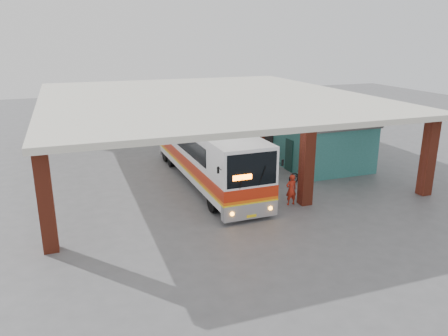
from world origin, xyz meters
name	(u,v)px	position (x,y,z in m)	size (l,w,h in m)	color
ground	(231,192)	(0.00, 0.00, 0.00)	(90.00, 90.00, 0.00)	#515154
brick_columns	(225,135)	(1.43, 5.00, 2.17)	(20.10, 21.60, 4.35)	maroon
canopy_roof	(204,97)	(0.50, 6.50, 4.50)	(21.00, 23.00, 0.30)	beige
shop_building	(311,140)	(7.49, 4.00, 1.56)	(5.20, 8.20, 3.11)	#2A6960
coach_bus	(206,151)	(-0.75, 2.22, 1.92)	(3.01, 13.32, 3.86)	white
motorcycle	(303,174)	(4.70, 0.17, 0.53)	(0.70, 2.01, 1.05)	black
pedestrian	(291,190)	(2.26, -2.83, 0.83)	(0.60, 0.40, 1.65)	red
red_chair	(263,155)	(4.53, 5.46, 0.34)	(0.51, 0.51, 0.75)	red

